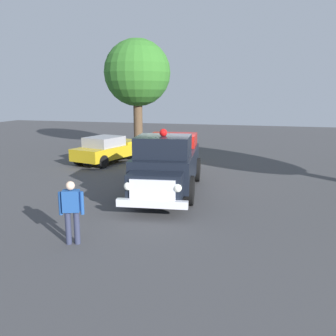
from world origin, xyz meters
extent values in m
plane|color=#424244|center=(0.00, 0.00, 0.00)|extent=(60.00, 60.00, 0.00)
cylinder|color=black|center=(-1.22, 2.03, 0.52)|extent=(0.44, 1.07, 1.04)
cylinder|color=black|center=(0.77, 2.27, 0.52)|extent=(0.44, 1.07, 1.04)
cylinder|color=black|center=(-0.81, -1.44, 0.52)|extent=(0.44, 1.07, 1.04)
cylinder|color=black|center=(1.18, -1.21, 0.52)|extent=(0.44, 1.07, 1.04)
cube|color=black|center=(-0.02, 0.41, 1.05)|extent=(2.66, 5.11, 1.10)
cube|color=black|center=(-0.36, 3.24, 0.92)|extent=(1.85, 1.10, 0.84)
cube|color=black|center=(-0.16, 1.56, 1.95)|extent=(2.09, 1.91, 0.76)
cube|color=#B21914|center=(0.16, -1.12, 1.80)|extent=(2.15, 1.92, 0.60)
cube|color=silver|center=(-0.41, 3.69, 0.92)|extent=(1.44, 0.29, 0.64)
cube|color=silver|center=(-0.42, 3.79, 0.50)|extent=(2.25, 0.46, 0.24)
sphere|color=white|center=(-1.19, 3.60, 1.00)|extent=(0.29, 0.29, 0.26)
sphere|color=white|center=(0.36, 3.78, 1.00)|extent=(0.29, 0.29, 0.26)
sphere|color=red|center=(-0.16, 1.56, 2.45)|extent=(0.31, 0.31, 0.28)
cylinder|color=black|center=(5.23, -6.18, 0.34)|extent=(0.43, 0.72, 0.68)
cylinder|color=black|center=(3.64, -5.76, 0.34)|extent=(0.43, 0.72, 0.68)
cylinder|color=black|center=(5.97, -3.37, 0.34)|extent=(0.43, 0.72, 0.68)
cylinder|color=black|center=(4.39, -2.95, 0.34)|extent=(0.43, 0.72, 0.68)
cube|color=gold|center=(4.81, -4.57, 0.62)|extent=(2.82, 4.52, 0.64)
cube|color=gold|center=(4.44, -5.97, 0.98)|extent=(1.94, 1.77, 0.20)
cube|color=#99999E|center=(4.89, -4.28, 1.18)|extent=(2.00, 2.24, 0.56)
cube|color=silver|center=(4.25, -6.67, 0.40)|extent=(1.88, 0.64, 0.20)
cylinder|color=#B7BABF|center=(0.80, -3.37, 0.22)|extent=(0.04, 0.04, 0.44)
cylinder|color=#B7BABF|center=(0.56, -3.75, 0.22)|extent=(0.04, 0.04, 0.44)
cylinder|color=#B7BABF|center=(0.42, -3.14, 0.22)|extent=(0.04, 0.04, 0.44)
cylinder|color=#B7BABF|center=(0.19, -3.52, 0.22)|extent=(0.04, 0.04, 0.44)
cube|color=#B21E1E|center=(0.49, -3.45, 0.46)|extent=(0.66, 0.66, 0.04)
cube|color=#B21E1E|center=(0.29, -3.32, 0.74)|extent=(0.29, 0.43, 0.56)
cube|color=#B7BABF|center=(0.62, -3.24, 0.62)|extent=(0.39, 0.26, 0.03)
cube|color=#B7BABF|center=(0.37, -3.65, 0.62)|extent=(0.39, 0.26, 0.03)
cylinder|color=#B7BABF|center=(1.47, -2.08, 0.22)|extent=(0.04, 0.04, 0.44)
cylinder|color=#B7BABF|center=(1.18, -2.42, 0.22)|extent=(0.04, 0.04, 0.44)
cylinder|color=#B7BABF|center=(1.13, -1.80, 0.22)|extent=(0.04, 0.04, 0.44)
cylinder|color=#B7BABF|center=(0.84, -2.13, 0.22)|extent=(0.04, 0.04, 0.44)
cube|color=#1959A5|center=(1.16, -2.11, 0.46)|extent=(0.68, 0.68, 0.04)
cube|color=#1959A5|center=(0.97, -1.95, 0.74)|extent=(0.34, 0.39, 0.56)
cube|color=#B7BABF|center=(1.31, -1.92, 0.62)|extent=(0.36, 0.31, 0.03)
cube|color=#B7BABF|center=(1.00, -2.29, 0.62)|extent=(0.36, 0.31, 0.03)
cylinder|color=#B7BABF|center=(0.79, -5.33, 0.22)|extent=(0.03, 0.03, 0.44)
cylinder|color=#B7BABF|center=(0.74, -5.76, 0.22)|extent=(0.03, 0.03, 0.44)
cylinder|color=#B7BABF|center=(0.35, -5.28, 0.22)|extent=(0.03, 0.03, 0.44)
cylinder|color=#B7BABF|center=(0.30, -5.71, 0.22)|extent=(0.03, 0.03, 0.44)
cube|color=orange|center=(0.55, -5.52, 0.46)|extent=(0.53, 0.53, 0.04)
cube|color=orange|center=(0.31, -5.49, 0.74)|extent=(0.09, 0.48, 0.56)
cube|color=#B7BABF|center=(0.57, -5.28, 0.62)|extent=(0.44, 0.09, 0.03)
cube|color=#B7BABF|center=(0.52, -5.76, 0.62)|extent=(0.44, 0.09, 0.03)
cylinder|color=#383842|center=(0.78, -3.50, 0.23)|extent=(0.18, 0.18, 0.45)
cylinder|color=#383842|center=(0.67, -3.67, 0.23)|extent=(0.18, 0.18, 0.45)
cube|color=#383842|center=(0.64, -3.42, 0.51)|extent=(0.45, 0.36, 0.13)
cube|color=#383842|center=(0.53, -3.59, 0.51)|extent=(0.45, 0.36, 0.13)
cube|color=gold|center=(0.42, -3.40, 0.81)|extent=(0.40, 0.46, 0.54)
sphere|color=tan|center=(0.43, -3.41, 1.18)|extent=(0.30, 0.30, 0.22)
cylinder|color=#2D334C|center=(1.10, 6.15, 0.44)|extent=(0.19, 0.19, 0.88)
cylinder|color=#2D334C|center=(0.89, 6.08, 0.44)|extent=(0.19, 0.19, 0.88)
cube|color=#1E478C|center=(0.99, 6.11, 1.16)|extent=(0.48, 0.38, 0.56)
cylinder|color=#1E478C|center=(1.25, 6.20, 1.10)|extent=(0.13, 0.13, 0.60)
cylinder|color=#1E478C|center=(0.74, 6.03, 1.10)|extent=(0.13, 0.13, 0.60)
sphere|color=beige|center=(0.99, 6.11, 1.56)|extent=(0.29, 0.29, 0.23)
cylinder|color=brown|center=(4.78, -9.54, 1.79)|extent=(0.61, 0.61, 3.58)
sphere|color=#327327|center=(4.78, -9.54, 5.12)|extent=(4.40, 4.40, 4.40)
cube|color=orange|center=(2.12, -4.14, 0.02)|extent=(0.40, 0.40, 0.04)
cone|color=orange|center=(2.12, -4.14, 0.33)|extent=(0.32, 0.32, 0.60)
camera|label=1|loc=(-3.71, 14.09, 3.88)|focal=39.14mm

